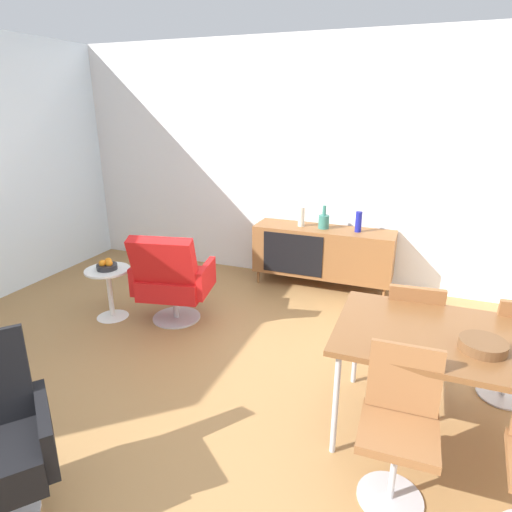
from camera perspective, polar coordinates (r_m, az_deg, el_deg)
ground_plane at (r=3.41m, az=-3.38°, el=-17.99°), size 8.32×8.32×0.00m
wall_back at (r=5.22m, az=8.51°, el=11.80°), size 6.80×0.12×2.80m
sideboard at (r=5.12m, az=8.72°, el=0.58°), size 1.60×0.45×0.72m
vase_cobalt at (r=5.02m, az=8.89°, el=4.57°), size 0.12×0.12×0.26m
vase_sculptural_dark at (r=4.95m, az=13.31°, el=4.40°), size 0.07×0.07×0.23m
vase_ceramic_small at (r=5.07m, az=5.97°, el=5.16°), size 0.08×0.08×0.23m
dining_table at (r=2.95m, az=26.46°, el=-10.47°), size 1.60×0.90×0.74m
wooden_bowl_on_table at (r=2.82m, az=27.63°, el=-10.34°), size 0.26×0.26×0.06m
dining_chair_back_left at (r=3.53m, az=19.69°, el=-8.78°), size 0.43×0.45×0.86m
dining_chair_front_left at (r=2.58m, az=18.30°, el=-19.97°), size 0.41×0.43×0.86m
lounge_chair_red at (r=4.30m, az=-11.03°, el=-2.87°), size 0.81×0.76×0.95m
side_table_round at (r=4.61m, az=-18.68°, el=-3.95°), size 0.44×0.44×0.52m
fruit_bowl at (r=4.53m, az=-18.99°, el=-1.17°), size 0.20×0.20×0.11m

